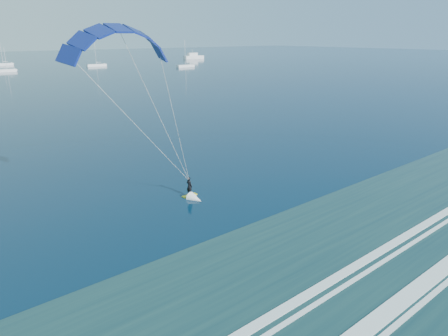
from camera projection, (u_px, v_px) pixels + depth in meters
name	position (u px, v px, depth m)	size (l,w,h in m)	color
kitesurfer_rig	(161.00, 120.00, 31.92)	(15.31, 8.81, 17.23)	yellow
motor_yacht	(193.00, 57.00, 270.63)	(14.61, 3.90, 6.09)	white
sailboat_3	(7.00, 70.00, 175.67)	(7.25, 2.40, 10.26)	white
sailboat_4	(3.00, 64.00, 212.77)	(9.41, 2.40, 12.71)	white
sailboat_5	(96.00, 65.00, 206.23)	(10.11, 2.40, 13.61)	white
sailboat_6	(185.00, 66.00, 201.35)	(9.61, 2.40, 12.89)	white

